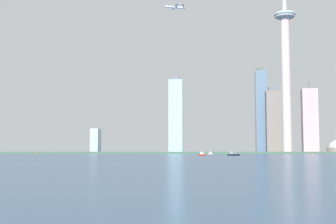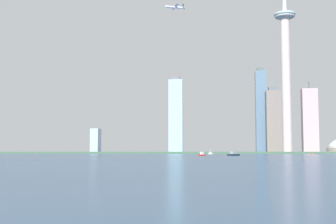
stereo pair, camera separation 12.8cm
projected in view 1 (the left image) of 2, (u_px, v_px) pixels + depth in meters
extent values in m
plane|color=#2F4D6E|center=(60.00, 157.00, 347.96)|extent=(6000.00, 6000.00, 0.00)
cube|color=#3F6248|center=(148.00, 153.00, 806.41)|extent=(894.71, 69.46, 3.44)
cylinder|color=beige|center=(286.00, 83.00, 783.36)|extent=(15.75, 15.75, 240.51)
ellipsoid|color=#9DBCC2|center=(285.00, 15.00, 793.68)|extent=(37.14, 37.14, 11.42)
torus|color=beige|center=(285.00, 17.00, 793.34)|extent=(33.85, 33.85, 2.28)
cube|color=#BF9EA5|center=(310.00, 121.00, 809.90)|extent=(26.82, 18.71, 114.99)
cylinder|color=#4C4C51|center=(309.00, 85.00, 815.39)|extent=(1.60, 1.60, 13.06)
cube|color=#A6BDD2|center=(96.00, 141.00, 908.95)|extent=(15.88, 27.51, 49.00)
cube|color=slate|center=(273.00, 122.00, 832.32)|extent=(26.45, 24.72, 113.88)
cube|color=slate|center=(273.00, 89.00, 837.52)|extent=(15.87, 14.83, 7.33)
cube|color=slate|center=(261.00, 112.00, 888.08)|extent=(20.31, 25.04, 159.47)
cube|color=#4E5F5B|center=(260.00, 70.00, 895.22)|extent=(12.18, 15.03, 6.91)
cube|color=#9DC2D0|center=(176.00, 116.00, 904.74)|extent=(27.45, 16.77, 145.67)
cube|color=slate|center=(176.00, 78.00, 911.38)|extent=(16.47, 10.06, 9.05)
cube|color=beige|center=(210.00, 154.00, 653.16)|extent=(7.48, 7.51, 1.30)
cube|color=silver|center=(210.00, 153.00, 653.29)|extent=(3.77, 3.78, 1.83)
cylinder|color=silver|center=(210.00, 150.00, 653.64)|extent=(0.24, 0.24, 6.13)
cube|color=red|center=(202.00, 155.00, 413.75)|extent=(6.78, 7.00, 1.21)
cube|color=silver|center=(202.00, 153.00, 413.90)|extent=(3.47, 3.54, 2.31)
cube|color=black|center=(234.00, 155.00, 420.92)|extent=(12.10, 13.50, 1.57)
cube|color=#8D96A2|center=(234.00, 153.00, 421.09)|extent=(6.22, 6.67, 2.45)
cone|color=#E54C19|center=(313.00, 154.00, 479.99)|extent=(1.43, 1.43, 2.70)
cone|color=#E54C19|center=(35.00, 153.00, 704.58)|extent=(1.74, 1.74, 2.61)
cylinder|color=silver|center=(175.00, 7.00, 730.16)|extent=(30.28, 14.24, 3.43)
sphere|color=silver|center=(166.00, 7.00, 726.15)|extent=(3.43, 3.43, 3.43)
cube|color=silver|center=(175.00, 6.00, 730.29)|extent=(14.94, 32.01, 0.50)
cube|color=silver|center=(183.00, 8.00, 733.56)|extent=(6.37, 11.64, 0.40)
cube|color=#2D333D|center=(183.00, 5.00, 733.88)|extent=(2.45, 1.33, 5.00)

